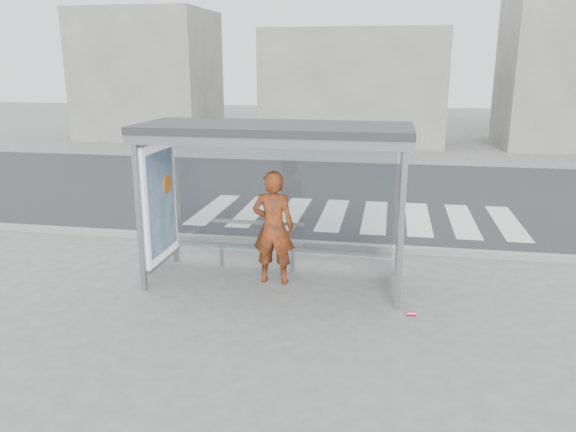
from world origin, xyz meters
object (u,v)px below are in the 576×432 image
object	(u,v)px
soda_can	(411,314)
person	(273,227)
bench	(257,241)
bus_shelter	(252,164)

from	to	relation	value
soda_can	person	bearing A→B (deg)	157.34
bench	bus_shelter	bearing A→B (deg)	-82.01
person	bench	xyz separation A→B (m)	(-0.42, 0.56, -0.43)
bench	soda_can	bearing A→B (deg)	-29.31
bench	soda_can	xyz separation A→B (m)	(2.64, -1.48, -0.48)
bus_shelter	bench	distance (m)	1.56
bus_shelter	soda_can	size ratio (longest dim) A/B	33.28
bus_shelter	bench	bearing A→B (deg)	97.99
person	soda_can	distance (m)	2.58
bus_shelter	soda_can	bearing A→B (deg)	-20.51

